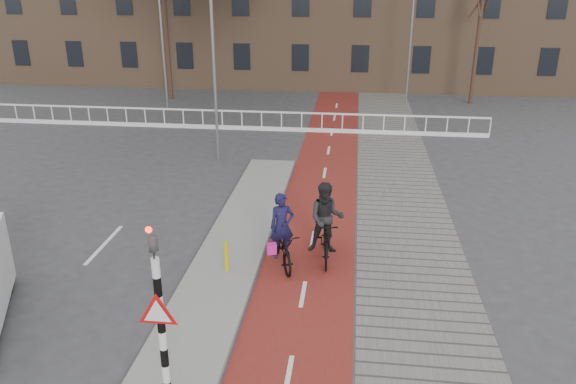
# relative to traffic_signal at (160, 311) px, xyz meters

# --- Properties ---
(ground) EXTENTS (120.00, 120.00, 0.00)m
(ground) POSITION_rel_traffic_signal_xyz_m (0.60, 2.02, -1.99)
(ground) COLOR #38383A
(ground) RESTS_ON ground
(bike_lane) EXTENTS (2.50, 60.00, 0.01)m
(bike_lane) POSITION_rel_traffic_signal_xyz_m (2.10, 12.02, -1.98)
(bike_lane) COLOR maroon
(bike_lane) RESTS_ON ground
(sidewalk) EXTENTS (3.00, 60.00, 0.01)m
(sidewalk) POSITION_rel_traffic_signal_xyz_m (4.90, 12.02, -1.98)
(sidewalk) COLOR slate
(sidewalk) RESTS_ON ground
(curb_island) EXTENTS (1.80, 16.00, 0.12)m
(curb_island) POSITION_rel_traffic_signal_xyz_m (-0.10, 6.02, -1.93)
(curb_island) COLOR gray
(curb_island) RESTS_ON ground
(traffic_signal) EXTENTS (0.80, 0.80, 3.68)m
(traffic_signal) POSITION_rel_traffic_signal_xyz_m (0.00, 0.00, 0.00)
(traffic_signal) COLOR black
(traffic_signal) RESTS_ON curb_island
(bollard) EXTENTS (0.12, 0.12, 0.81)m
(bollard) POSITION_rel_traffic_signal_xyz_m (0.03, 4.78, -1.47)
(bollard) COLOR gold
(bollard) RESTS_ON curb_island
(cyclist_near) EXTENTS (1.35, 2.08, 2.04)m
(cyclist_near) POSITION_rel_traffic_signal_xyz_m (1.39, 5.46, -1.30)
(cyclist_near) COLOR black
(cyclist_near) RESTS_ON bike_lane
(cyclist_far) EXTENTS (1.02, 2.14, 2.22)m
(cyclist_far) POSITION_rel_traffic_signal_xyz_m (2.54, 5.90, -1.06)
(cyclist_far) COLOR black
(cyclist_far) RESTS_ON bike_lane
(railing) EXTENTS (28.00, 0.10, 0.99)m
(railing) POSITION_rel_traffic_signal_xyz_m (-4.40, 19.02, -1.68)
(railing) COLOR silver
(railing) RESTS_ON ground
(tree_mid) EXTENTS (0.29, 0.29, 8.56)m
(tree_mid) POSITION_rel_traffic_signal_xyz_m (-8.25, 25.78, 2.29)
(tree_mid) COLOR #301D15
(tree_mid) RESTS_ON ground
(tree_right) EXTENTS (0.22, 0.22, 7.43)m
(tree_right) POSITION_rel_traffic_signal_xyz_m (10.07, 26.63, 1.72)
(tree_right) COLOR #301D15
(tree_right) RESTS_ON ground
(streetlight_near) EXTENTS (0.12, 0.12, 7.75)m
(streetlight_near) POSITION_rel_traffic_signal_xyz_m (-2.44, 14.13, 1.89)
(streetlight_near) COLOR slate
(streetlight_near) RESTS_ON ground
(streetlight_left) EXTENTS (0.12, 0.12, 8.06)m
(streetlight_left) POSITION_rel_traffic_signal_xyz_m (-7.59, 23.10, 2.04)
(streetlight_left) COLOR slate
(streetlight_left) RESTS_ON ground
(streetlight_right) EXTENTS (0.12, 0.12, 8.38)m
(streetlight_right) POSITION_rel_traffic_signal_xyz_m (6.21, 26.06, 2.20)
(streetlight_right) COLOR slate
(streetlight_right) RESTS_ON ground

